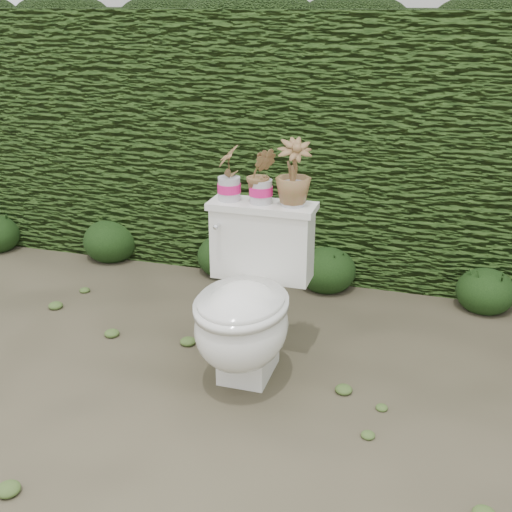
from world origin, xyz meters
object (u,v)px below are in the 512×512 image
(toilet, at_px, (247,307))
(potted_plant_right, at_px, (293,175))
(potted_plant_left, at_px, (229,174))
(potted_plant_center, at_px, (261,177))

(toilet, xyz_separation_m, potted_plant_right, (0.15, 0.24, 0.57))
(toilet, height_order, potted_plant_left, potted_plant_left)
(potted_plant_left, height_order, potted_plant_right, potted_plant_right)
(potted_plant_center, relative_size, potted_plant_right, 0.84)
(potted_plant_center, bearing_deg, potted_plant_left, 164.73)
(potted_plant_left, relative_size, potted_plant_right, 0.85)
(potted_plant_center, distance_m, potted_plant_right, 0.15)
(toilet, xyz_separation_m, potted_plant_center, (-0.01, 0.24, 0.54))
(potted_plant_center, bearing_deg, toilet, -103.63)
(potted_plant_right, bearing_deg, toilet, -145.11)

